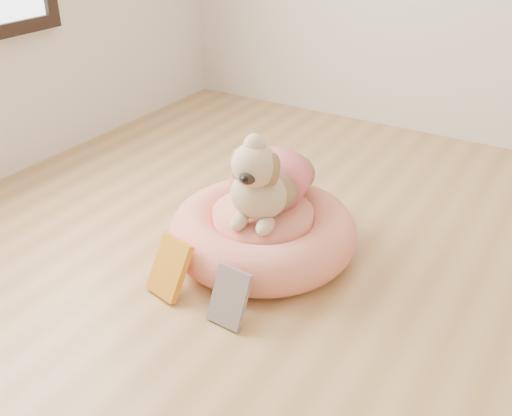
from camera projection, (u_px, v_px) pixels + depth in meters
The scene contains 4 objects.
pet_bed at pixel (263, 232), 2.15m from camera, with size 0.71×0.71×0.18m.
dog at pixel (268, 166), 2.03m from camera, with size 0.33×0.48×0.35m, color brown, non-canonical shape.
book_yellow at pixel (170, 268), 1.93m from camera, with size 0.14×0.03×0.21m, color yellow.
book_white at pixel (229, 297), 1.80m from camera, with size 0.12×0.02×0.19m, color silver.
Camera 1 is at (0.33, -0.86, 1.22)m, focal length 40.00 mm.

